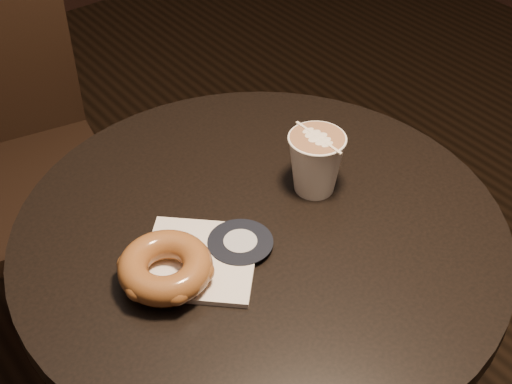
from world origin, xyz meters
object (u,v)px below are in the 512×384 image
(cafe_table, at_px, (260,317))
(doughnut, at_px, (165,267))
(pastry_bag, at_px, (200,260))
(latte_cup, at_px, (316,163))

(cafe_table, xyz_separation_m, doughnut, (-0.16, -0.01, 0.23))
(cafe_table, xyz_separation_m, pastry_bag, (-0.11, -0.01, 0.20))
(doughnut, distance_m, latte_cup, 0.28)
(pastry_bag, relative_size, doughnut, 1.21)
(cafe_table, distance_m, doughnut, 0.28)
(pastry_bag, xyz_separation_m, latte_cup, (0.22, 0.02, 0.04))
(cafe_table, bearing_deg, doughnut, -176.36)
(cafe_table, distance_m, pastry_bag, 0.23)
(pastry_bag, relative_size, latte_cup, 1.56)
(doughnut, xyz_separation_m, latte_cup, (0.28, 0.03, 0.02))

